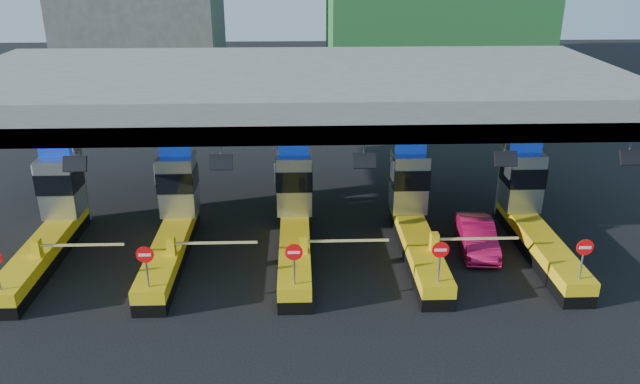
{
  "coord_description": "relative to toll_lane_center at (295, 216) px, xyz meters",
  "views": [
    {
      "loc": [
        0.21,
        -23.44,
        11.96
      ],
      "look_at": [
        1.05,
        0.0,
        2.58
      ],
      "focal_mm": 35.0,
      "sensor_mm": 36.0,
      "label": 1
    }
  ],
  "objects": [
    {
      "name": "toll_lane_far_left",
      "position": [
        -10.0,
        0.0,
        0.0
      ],
      "size": [
        4.43,
        8.0,
        4.16
      ],
      "color": "black",
      "rests_on": "ground"
    },
    {
      "name": "toll_canopy",
      "position": [
        -0.0,
        2.59,
        4.74
      ],
      "size": [
        28.0,
        12.09,
        7.0
      ],
      "color": "slate",
      "rests_on": "ground"
    },
    {
      "name": "toll_lane_left",
      "position": [
        -5.0,
        0.0,
        0.0
      ],
      "size": [
        4.43,
        8.0,
        4.16
      ],
      "color": "black",
      "rests_on": "ground"
    },
    {
      "name": "toll_lane_right",
      "position": [
        5.0,
        0.0,
        0.0
      ],
      "size": [
        4.43,
        8.0,
        4.16
      ],
      "color": "black",
      "rests_on": "ground"
    },
    {
      "name": "ground",
      "position": [
        -0.0,
        -0.28,
        -1.4
      ],
      "size": [
        120.0,
        120.0,
        0.0
      ],
      "primitive_type": "plane",
      "color": "black",
      "rests_on": "ground"
    },
    {
      "name": "toll_lane_center",
      "position": [
        0.0,
        0.0,
        0.0
      ],
      "size": [
        4.43,
        8.0,
        4.16
      ],
      "color": "black",
      "rests_on": "ground"
    },
    {
      "name": "toll_lane_far_right",
      "position": [
        10.0,
        0.0,
        0.0
      ],
      "size": [
        4.43,
        8.0,
        4.16
      ],
      "color": "black",
      "rests_on": "ground"
    },
    {
      "name": "red_car",
      "position": [
        7.56,
        -0.64,
        -0.76
      ],
      "size": [
        1.72,
        4.0,
        1.28
      ],
      "primitive_type": "imported",
      "rotation": [
        0.0,
        0.0,
        -0.1
      ],
      "color": "#B60E3F",
      "rests_on": "ground"
    }
  ]
}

